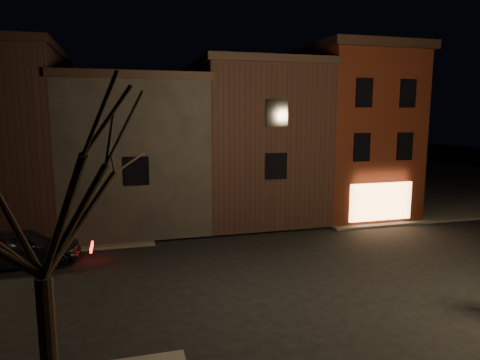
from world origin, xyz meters
name	(u,v)px	position (x,y,z in m)	size (l,w,h in m)	color
ground	(287,271)	(0.00, 0.00, 0.00)	(120.00, 120.00, 0.00)	black
sidewalk_far_right	(401,180)	(20.00, 20.00, 0.06)	(30.00, 30.00, 0.12)	#2D2B28
corner_building	(348,130)	(8.00, 9.47, 5.40)	(6.50, 8.50, 10.50)	#48170C
row_building_a	(249,140)	(1.50, 10.50, 4.83)	(7.30, 10.30, 9.40)	black
row_building_b	(133,150)	(-5.75, 10.50, 4.33)	(7.80, 10.30, 8.40)	black
bare_tree_left	(35,170)	(-8.00, -7.00, 5.43)	(5.60, 5.60, 7.50)	black
parked_car_a	(22,248)	(-10.71, 3.65, 0.81)	(1.91, 4.75, 1.62)	black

